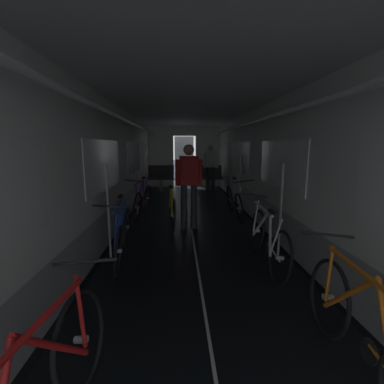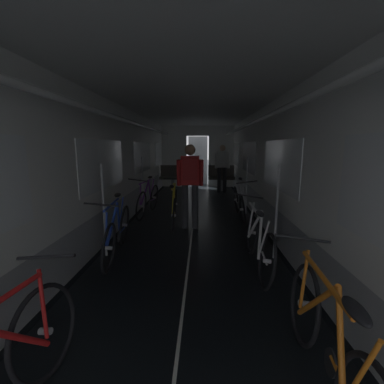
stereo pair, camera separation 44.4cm
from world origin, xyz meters
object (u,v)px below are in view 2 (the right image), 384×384
(bicycle_white, at_px, (259,242))
(person_standing_near_bench, at_px, (222,165))
(bicycle_blue, at_px, (117,232))
(bicycle_purple, at_px, (148,199))
(bicycle_orange, at_px, (327,344))
(bench_seat_far_right, at_px, (221,176))
(bicycle_silver, at_px, (239,202))
(bench_seat_far_left, at_px, (173,175))
(bicycle_yellow_in_aisle, at_px, (174,207))
(person_cyclist_aisle, at_px, (190,179))

(bicycle_white, bearing_deg, person_standing_near_bench, 90.57)
(bicycle_blue, height_order, bicycle_white, bicycle_white)
(bicycle_purple, xyz_separation_m, bicycle_white, (2.07, -2.74, -0.00))
(bicycle_orange, bearing_deg, bench_seat_far_right, 90.83)
(bicycle_silver, xyz_separation_m, bicycle_blue, (-2.14, -2.22, 0.00))
(bicycle_blue, bearing_deg, bicycle_orange, -46.07)
(bicycle_white, height_order, bicycle_orange, bicycle_white)
(bench_seat_far_left, height_order, bench_seat_far_right, same)
(bench_seat_far_left, height_order, bicycle_purple, bench_seat_far_left)
(bench_seat_far_right, bearing_deg, bicycle_blue, -108.32)
(bench_seat_far_left, distance_m, bicycle_silver, 4.24)
(bicycle_blue, height_order, bicycle_yellow_in_aisle, bicycle_blue)
(bench_seat_far_right, bearing_deg, bicycle_silver, -87.65)
(bench_seat_far_right, bearing_deg, bench_seat_far_left, 180.00)
(bicycle_silver, height_order, bicycle_yellow_in_aisle, bicycle_silver)
(bicycle_purple, distance_m, bicycle_orange, 5.06)
(bench_seat_far_right, bearing_deg, bicycle_orange, -89.17)
(bicycle_white, distance_m, bicycle_yellow_in_aisle, 2.40)
(bicycle_white, bearing_deg, bicycle_orange, -88.26)
(bicycle_silver, distance_m, bicycle_orange, 4.40)
(person_cyclist_aisle, relative_size, person_standing_near_bench, 1.00)
(person_cyclist_aisle, bearing_deg, person_standing_near_bench, 77.34)
(bench_seat_far_right, height_order, bicycle_yellow_in_aisle, bench_seat_far_right)
(bicycle_blue, relative_size, person_standing_near_bench, 1.00)
(bicycle_purple, distance_m, bicycle_yellow_in_aisle, 1.04)
(bicycle_yellow_in_aisle, bearing_deg, bicycle_silver, 21.45)
(bench_seat_far_left, xyz_separation_m, bicycle_blue, (-0.18, -5.98, -0.19))
(bicycle_orange, bearing_deg, bench_seat_far_left, 103.23)
(bicycle_purple, bearing_deg, person_cyclist_aisle, -43.98)
(bicycle_purple, height_order, person_standing_near_bench, person_standing_near_bench)
(bicycle_orange, xyz_separation_m, person_cyclist_aisle, (-1.06, 3.56, 0.63))
(bench_seat_far_right, xyz_separation_m, bicycle_white, (0.06, -6.31, -0.19))
(bicycle_white, distance_m, person_cyclist_aisle, 2.08)
(bicycle_silver, relative_size, bicycle_blue, 1.00)
(bicycle_purple, height_order, bicycle_yellow_in_aisle, bicycle_purple)
(bench_seat_far_right, relative_size, person_cyclist_aisle, 0.58)
(bicycle_purple, bearing_deg, bicycle_orange, -65.15)
(bicycle_orange, bearing_deg, bicycle_yellow_in_aisle, 110.20)
(bench_seat_far_right, xyz_separation_m, bicycle_blue, (-1.98, -5.98, -0.19))
(bench_seat_far_left, relative_size, person_cyclist_aisle, 0.58)
(bicycle_yellow_in_aisle, bearing_deg, bicycle_blue, -112.68)
(person_cyclist_aisle, xyz_separation_m, person_standing_near_bench, (0.95, 4.22, -0.04))
(bicycle_blue, distance_m, person_standing_near_bench, 5.98)
(bicycle_silver, bearing_deg, bicycle_yellow_in_aisle, -158.55)
(bench_seat_far_left, bearing_deg, bicycle_yellow_in_aisle, -83.30)
(bicycle_yellow_in_aisle, bearing_deg, bench_seat_far_left, 96.70)
(bench_seat_far_left, height_order, bicycle_blue, bench_seat_far_left)
(bench_seat_far_right, relative_size, bicycle_white, 0.58)
(bench_seat_far_left, relative_size, bicycle_silver, 0.58)
(bicycle_yellow_in_aisle, height_order, person_standing_near_bench, person_standing_near_bench)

